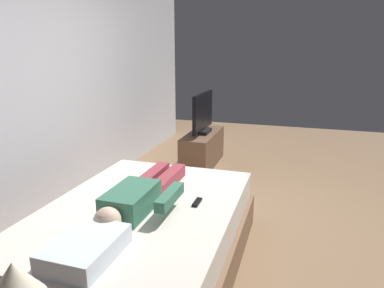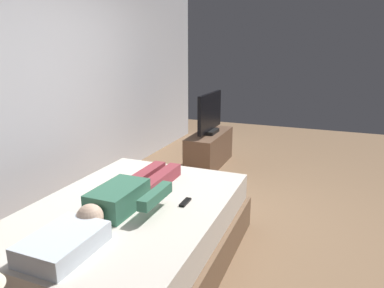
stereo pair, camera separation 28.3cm
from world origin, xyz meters
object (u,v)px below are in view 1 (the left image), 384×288
object	(u,v)px
tv_stand	(203,149)
tv	(203,114)
lamp	(15,283)
pillow	(86,248)
bed	(142,238)
remote	(197,202)
person	(141,195)

from	to	relation	value
tv_stand	tv	bearing A→B (deg)	0.00
lamp	pillow	bearing A→B (deg)	12.36
tv_stand	pillow	bearing A→B (deg)	-175.75
bed	tv	distance (m)	2.67
pillow	remote	xyz separation A→B (m)	(0.89, -0.40, -0.05)
person	lamp	world-z (taller)	lamp
lamp	remote	bearing A→B (deg)	-9.87
bed	remote	xyz separation A→B (m)	(0.18, -0.40, 0.29)
person	bed	bearing A→B (deg)	-166.61
remote	tv_stand	bearing A→B (deg)	14.86
bed	pillow	distance (m)	0.78
bed	tv_stand	bearing A→B (deg)	5.39
person	tv	world-z (taller)	tv
tv_stand	bed	bearing A→B (deg)	-174.61
pillow	remote	bearing A→B (deg)	-24.18
pillow	tv	bearing A→B (deg)	4.25
pillow	tv	world-z (taller)	tv
tv	lamp	size ratio (longest dim) A/B	2.10
person	tv	size ratio (longest dim) A/B	1.43
bed	lamp	size ratio (longest dim) A/B	4.89
bed	pillow	size ratio (longest dim) A/B	4.28
person	lamp	distance (m)	1.38
remote	tv_stand	size ratio (longest dim) A/B	0.14
person	tv_stand	world-z (taller)	person
tv	lamp	xyz separation A→B (m)	(-3.93, -0.38, 0.07)
tv_stand	remote	bearing A→B (deg)	-165.14
pillow	person	size ratio (longest dim) A/B	0.38
bed	pillow	xyz separation A→B (m)	(-0.71, 0.00, 0.34)
remote	person	bearing A→B (deg)	110.47
tv	remote	bearing A→B (deg)	-165.14
person	pillow	bearing A→B (deg)	-179.46
bed	tv_stand	size ratio (longest dim) A/B	1.87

